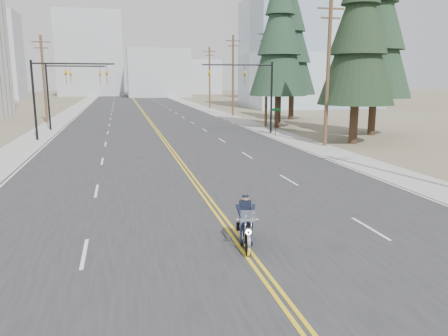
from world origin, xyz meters
TOP-DOWN VIEW (x-y plane):
  - ground_plane at (0.00, 0.00)m, footprint 400.00×400.00m
  - road at (0.00, 70.00)m, footprint 20.00×200.00m
  - sidewalk_left at (-11.50, 70.00)m, footprint 3.00×200.00m
  - sidewalk_right at (11.50, 70.00)m, footprint 3.00×200.00m
  - traffic_mast_left at (-8.98, 32.00)m, footprint 7.10×0.26m
  - traffic_mast_right at (8.98, 32.00)m, footprint 7.10×0.26m
  - traffic_mast_far at (-9.31, 40.00)m, footprint 6.10×0.26m
  - street_sign at (10.80, 30.00)m, footprint 0.90×0.06m
  - utility_pole_b at (12.50, 23.00)m, footprint 2.20×0.30m
  - utility_pole_c at (12.50, 38.00)m, footprint 2.20×0.30m
  - utility_pole_d at (12.50, 53.00)m, footprint 2.20×0.30m
  - utility_pole_e at (12.50, 70.00)m, footprint 2.20×0.30m
  - utility_pole_left at (-12.50, 48.00)m, footprint 2.20×0.30m
  - glass_building at (32.00, 70.00)m, footprint 24.00×16.00m
  - haze_bldg_b at (8.00, 125.00)m, footprint 18.00×14.00m
  - haze_bldg_c at (40.00, 110.00)m, footprint 16.00×12.00m
  - haze_bldg_d at (-12.00, 140.00)m, footprint 20.00×15.00m
  - haze_bldg_e at (25.00, 150.00)m, footprint 14.00×14.00m
  - motorcyclist at (0.12, 3.49)m, footprint 1.32×2.29m
  - conifer_near at (15.38, 23.63)m, footprint 6.22×6.22m
  - conifer_mid at (20.11, 28.48)m, footprint 6.78×6.78m
  - conifer_tall at (13.50, 36.86)m, footprint 6.42×6.42m
  - conifer_far at (18.75, 45.89)m, footprint 6.27×6.27m

SIDE VIEW (x-z plane):
  - ground_plane at x=0.00m, z-range 0.00..0.00m
  - road at x=0.00m, z-range 0.00..0.01m
  - sidewalk_left at x=-11.50m, z-range 0.00..0.01m
  - sidewalk_right at x=11.50m, z-range 0.00..0.01m
  - motorcyclist at x=0.12m, z-range 0.00..1.68m
  - street_sign at x=10.80m, z-range 0.49..3.12m
  - traffic_mast_far at x=-9.31m, z-range 1.37..8.37m
  - traffic_mast_left at x=-8.98m, z-range 1.44..8.44m
  - traffic_mast_right at x=8.98m, z-range 1.44..8.44m
  - utility_pole_left at x=-12.50m, z-range 0.23..10.73m
  - utility_pole_c at x=12.50m, z-range 0.23..11.23m
  - utility_pole_e at x=12.50m, z-range 0.23..11.23m
  - utility_pole_b at x=12.50m, z-range 0.23..11.73m
  - utility_pole_d at x=12.50m, z-range 0.23..11.73m
  - haze_bldg_e at x=25.00m, z-range 0.00..12.00m
  - haze_bldg_b at x=8.00m, z-range 0.00..14.00m
  - haze_bldg_c at x=40.00m, z-range 0.00..18.00m
  - conifer_near at x=15.38m, z-range 1.22..17.68m
  - conifer_far at x=18.75m, z-range 1.24..18.03m
  - glass_building at x=32.00m, z-range 0.00..20.00m
  - conifer_tall at x=13.50m, z-range 1.32..19.14m
  - conifer_mid at x=20.11m, z-range 1.34..19.41m
  - haze_bldg_d at x=-12.00m, z-range 0.00..26.00m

